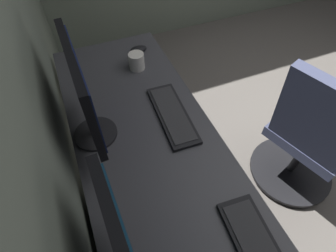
{
  "coord_description": "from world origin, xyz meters",
  "views": [
    {
      "loc": [
        -0.56,
        1.76,
        1.72
      ],
      "look_at": [
        0.03,
        1.52,
        0.95
      ],
      "focal_mm": 28.59,
      "sensor_mm": 36.0,
      "label": 1
    }
  ],
  "objects": [
    {
      "name": "mouse_main",
      "position": [
        0.84,
        1.38,
        0.75
      ],
      "size": [
        0.06,
        0.1,
        0.03
      ],
      "primitive_type": "ellipsoid",
      "color": "black",
      "rests_on": "desk"
    },
    {
      "name": "drawer_pedestal",
      "position": [
        -0.13,
        1.59,
        0.35
      ],
      "size": [
        0.4,
        0.51,
        0.69
      ],
      "color": "#38383D",
      "rests_on": "ground"
    },
    {
      "name": "desk",
      "position": [
        0.03,
        1.57,
        0.66
      ],
      "size": [
        1.97,
        0.65,
        0.73
      ],
      "color": "#38383D",
      "rests_on": "ground"
    },
    {
      "name": "coffee_mug",
      "position": [
        0.69,
        1.44,
        0.78
      ],
      "size": [
        0.13,
        0.09,
        0.1
      ],
      "color": "silver",
      "rests_on": "desk"
    },
    {
      "name": "keyboard_spare",
      "position": [
        0.26,
        1.4,
        0.74
      ],
      "size": [
        0.43,
        0.16,
        0.02
      ],
      "color": "black",
      "rests_on": "desk"
    },
    {
      "name": "office_chair",
      "position": [
        -0.0,
        0.64,
        0.46
      ],
      "size": [
        0.56,
        0.6,
        0.97
      ],
      "color": "#383D56",
      "rests_on": "ground"
    },
    {
      "name": "monitor_primary",
      "position": [
        0.29,
        1.78,
        0.99
      ],
      "size": [
        0.48,
        0.2,
        0.46
      ],
      "color": "black",
      "rests_on": "desk"
    }
  ]
}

